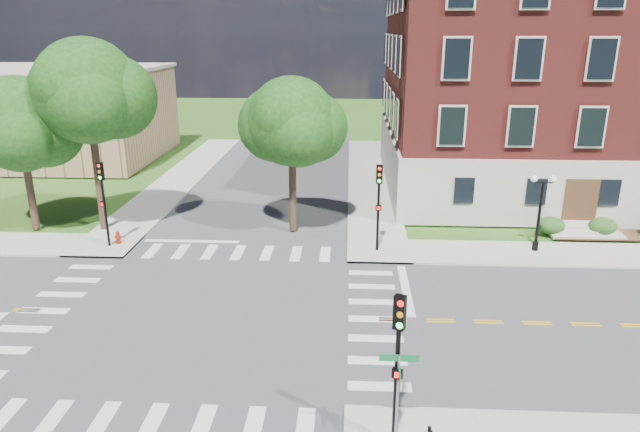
{
  "coord_description": "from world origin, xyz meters",
  "views": [
    {
      "loc": [
        6.03,
        -21.67,
        11.73
      ],
      "look_at": [
        4.67,
        4.2,
        3.2
      ],
      "focal_mm": 32.0,
      "sensor_mm": 36.0,
      "label": 1
    }
  ],
  "objects_px": {
    "traffic_signal_nw": "(103,193)",
    "traffic_signal_se": "(398,353)",
    "fire_hydrant": "(118,238)",
    "twin_lamp_west": "(540,209)",
    "street_sign_pole": "(398,383)",
    "traffic_signal_ne": "(379,197)"
  },
  "relations": [
    {
      "from": "traffic_signal_nw",
      "to": "traffic_signal_se",
      "type": "bearing_deg",
      "value": -45.95
    },
    {
      "from": "traffic_signal_se",
      "to": "traffic_signal_nw",
      "type": "bearing_deg",
      "value": 134.05
    },
    {
      "from": "traffic_signal_se",
      "to": "traffic_signal_nw",
      "type": "height_order",
      "value": "same"
    },
    {
      "from": "traffic_signal_nw",
      "to": "fire_hydrant",
      "type": "relative_size",
      "value": 6.4
    },
    {
      "from": "traffic_signal_se",
      "to": "fire_hydrant",
      "type": "height_order",
      "value": "traffic_signal_se"
    },
    {
      "from": "twin_lamp_west",
      "to": "fire_hydrant",
      "type": "xyz_separation_m",
      "value": [
        -23.34,
        -0.18,
        -2.06
      ]
    },
    {
      "from": "traffic_signal_nw",
      "to": "fire_hydrant",
      "type": "bearing_deg",
      "value": 45.79
    },
    {
      "from": "traffic_signal_nw",
      "to": "twin_lamp_west",
      "type": "bearing_deg",
      "value": 1.38
    },
    {
      "from": "traffic_signal_nw",
      "to": "twin_lamp_west",
      "type": "xyz_separation_m",
      "value": [
        23.72,
        0.57,
        -0.66
      ]
    },
    {
      "from": "street_sign_pole",
      "to": "traffic_signal_nw",
      "type": "bearing_deg",
      "value": 133.8
    },
    {
      "from": "traffic_signal_nw",
      "to": "street_sign_pole",
      "type": "relative_size",
      "value": 1.55
    },
    {
      "from": "traffic_signal_se",
      "to": "street_sign_pole",
      "type": "xyz_separation_m",
      "value": [
        0.04,
        -0.17,
        -0.88
      ]
    },
    {
      "from": "traffic_signal_ne",
      "to": "traffic_signal_nw",
      "type": "distance_m",
      "value": 15.01
    },
    {
      "from": "street_sign_pole",
      "to": "fire_hydrant",
      "type": "xyz_separation_m",
      "value": [
        -14.5,
        15.9,
        -1.84
      ]
    },
    {
      "from": "traffic_signal_se",
      "to": "traffic_signal_nw",
      "type": "distance_m",
      "value": 21.35
    },
    {
      "from": "fire_hydrant",
      "to": "traffic_signal_nw",
      "type": "bearing_deg",
      "value": -134.21
    },
    {
      "from": "twin_lamp_west",
      "to": "fire_hydrant",
      "type": "relative_size",
      "value": 5.64
    },
    {
      "from": "street_sign_pole",
      "to": "fire_hydrant",
      "type": "relative_size",
      "value": 4.13
    },
    {
      "from": "traffic_signal_ne",
      "to": "fire_hydrant",
      "type": "relative_size",
      "value": 6.4
    },
    {
      "from": "traffic_signal_se",
      "to": "fire_hydrant",
      "type": "distance_m",
      "value": 21.54
    },
    {
      "from": "traffic_signal_se",
      "to": "traffic_signal_ne",
      "type": "relative_size",
      "value": 1.0
    },
    {
      "from": "twin_lamp_west",
      "to": "traffic_signal_ne",
      "type": "bearing_deg",
      "value": -176.94
    }
  ]
}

